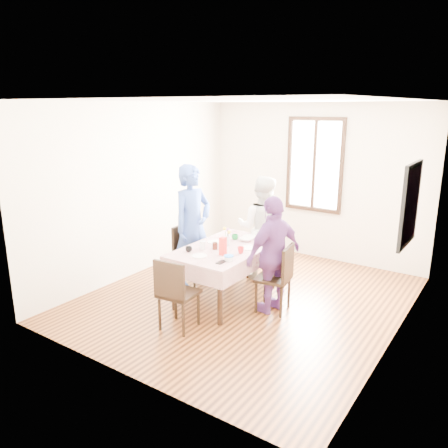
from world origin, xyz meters
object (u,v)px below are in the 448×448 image
(chair_right, at_px, (273,278))
(person_left, at_px, (192,226))
(person_far, at_px, (262,228))
(dining_table, at_px, (226,273))
(chair_left, at_px, (192,256))
(chair_near, at_px, (179,293))
(person_right, at_px, (273,255))
(chair_far, at_px, (262,249))

(chair_right, bearing_deg, person_left, 76.96)
(person_left, relative_size, person_far, 1.13)
(dining_table, relative_size, chair_right, 1.63)
(chair_left, bearing_deg, person_left, 88.30)
(chair_near, bearing_deg, dining_table, 83.98)
(chair_left, xyz_separation_m, chair_near, (0.72, -1.16, 0.00))
(chair_right, relative_size, person_left, 0.50)
(person_right, bearing_deg, chair_far, -127.57)
(chair_far, bearing_deg, person_far, 82.89)
(chair_right, bearing_deg, person_right, 80.72)
(dining_table, distance_m, chair_right, 0.72)
(chair_left, xyz_separation_m, person_far, (0.72, 0.86, 0.35))
(chair_right, xyz_separation_m, person_far, (-0.72, 0.96, 0.35))
(chair_near, height_order, person_right, person_right)
(person_far, height_order, person_right, person_far)
(chair_far, xyz_separation_m, chair_near, (0.00, -2.04, 0.00))
(dining_table, xyz_separation_m, chair_far, (0.00, 1.02, 0.08))
(person_far, bearing_deg, person_left, 33.49)
(chair_far, bearing_deg, dining_table, 82.89)
(dining_table, height_order, person_left, person_left)
(chair_far, bearing_deg, chair_right, 119.21)
(dining_table, distance_m, chair_far, 1.02)
(dining_table, relative_size, person_right, 0.96)
(chair_left, relative_size, chair_near, 1.00)
(chair_left, height_order, person_far, person_far)
(chair_far, height_order, person_far, person_far)
(dining_table, relative_size, person_left, 0.81)
(chair_right, distance_m, person_left, 1.49)
(chair_far, xyz_separation_m, person_far, (0.00, -0.02, 0.35))
(dining_table, height_order, chair_near, chair_near)
(dining_table, height_order, chair_left, chair_left)
(chair_near, bearing_deg, person_right, 50.83)
(chair_right, bearing_deg, chair_left, 77.01)
(person_far, bearing_deg, chair_far, -107.58)
(chair_left, relative_size, chair_right, 1.00)
(chair_far, relative_size, person_right, 0.59)
(chair_left, height_order, person_left, person_left)
(chair_far, bearing_deg, chair_left, 43.81)
(chair_left, bearing_deg, chair_far, 139.21)
(chair_left, height_order, chair_far, same)
(person_left, height_order, person_far, person_left)
(chair_left, bearing_deg, person_far, 138.62)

